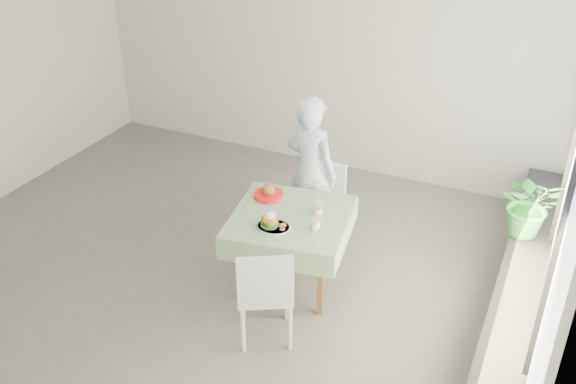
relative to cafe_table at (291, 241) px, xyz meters
The scene contains 14 objects.
floor 0.89m from the cafe_table, behind, with size 6.00×6.00×0.00m, color #575553.
wall_back 2.77m from the cafe_table, 107.09° to the left, with size 6.00×0.02×2.80m, color beige.
wall_right 2.42m from the cafe_table, ahead, with size 0.02×5.00×2.80m, color beige.
window_pane 2.50m from the cafe_table, ahead, with size 0.01×4.80×2.18m, color #D1E0F9.
window_ledge 2.04m from the cafe_table, ahead, with size 0.40×4.80×0.50m, color black.
cafe_table is the anchor object (origin of this frame).
chair_far 0.72m from the cafe_table, 91.00° to the left, with size 0.46×0.46×0.89m.
chair_near 0.81m from the cafe_table, 80.75° to the right, with size 0.61×0.61×0.95m.
diner 0.83m from the cafe_table, 99.25° to the left, with size 0.59×0.38×1.61m, color #8CC2E1.
main_dish 0.42m from the cafe_table, 105.42° to the right, with size 0.30×0.30×0.15m.
juice_cup_orange 0.42m from the cafe_table, 27.48° to the left, with size 0.09×0.09×0.24m.
juice_cup_lemonade 0.46m from the cafe_table, 23.21° to the right, with size 0.09×0.09×0.25m.
second_dish 0.50m from the cafe_table, 147.39° to the left, with size 0.28×0.28×0.13m.
potted_plant 2.21m from the cafe_table, 26.96° to the left, with size 0.56×0.48×0.62m, color #2B823B.
Camera 1 is at (2.82, -4.48, 3.79)m, focal length 40.00 mm.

